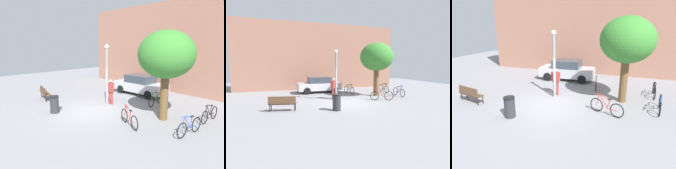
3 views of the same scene
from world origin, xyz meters
The scene contains 12 objects.
ground_plane centered at (0.00, 0.00, 0.00)m, with size 36.00×36.00×0.00m, color gray.
building_facade centered at (0.00, 8.88, 3.66)m, with size 18.09×2.00×7.32m, color #9E6B56.
lamppost centered at (-0.24, 1.47, 2.21)m, with size 0.28×0.28×3.93m.
person_by_lamppost centered at (-0.31, 1.86, 0.97)m, with size 0.61×0.34×1.67m.
park_bench centered at (-4.37, -0.91, 0.55)m, with size 1.66×0.80×0.92m.
plaza_tree centered at (3.67, 2.04, 3.40)m, with size 2.87×2.87×4.67m.
bicycle_green centered at (1.83, 3.87, 0.38)m, with size 0.34×1.79×0.97m.
bicycle_blue centered at (5.54, 1.26, 0.38)m, with size 0.21×1.81×0.97m.
bicycle_black centered at (5.45, 3.57, 0.38)m, with size 0.08×1.81×0.97m.
bicycle_red centered at (3.03, 0.07, 0.38)m, with size 1.71×0.69×0.97m.
parked_car_silver centered at (-0.76, 5.42, 0.77)m, with size 4.26×1.95×1.55m.
trash_bin centered at (-1.23, -1.72, 0.51)m, with size 0.53×0.53×1.01m.
Camera 3 is at (3.99, -8.84, 4.25)m, focal length 31.30 mm.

